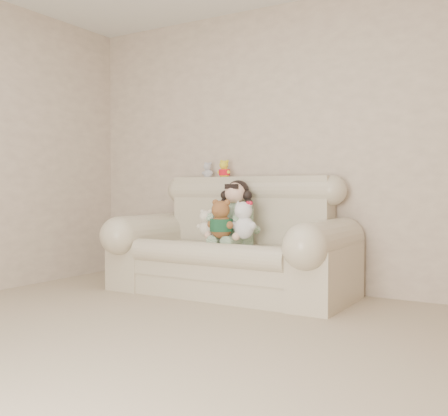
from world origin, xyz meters
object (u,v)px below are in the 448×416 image
(sofa, at_px, (230,235))
(cream_teddy, at_px, (206,221))
(seated_child, at_px, (236,212))
(brown_teddy, at_px, (221,215))
(white_cat, at_px, (244,216))

(sofa, bearing_deg, cream_teddy, -150.66)
(seated_child, relative_size, brown_teddy, 1.52)
(sofa, height_order, white_cat, sofa)
(brown_teddy, bearing_deg, cream_teddy, 137.67)
(sofa, distance_m, cream_teddy, 0.24)
(cream_teddy, bearing_deg, brown_teddy, -10.96)
(brown_teddy, relative_size, cream_teddy, 1.39)
(brown_teddy, height_order, cream_teddy, brown_teddy)
(white_cat, bearing_deg, cream_teddy, -159.36)
(brown_teddy, distance_m, cream_teddy, 0.21)
(seated_child, bearing_deg, sofa, -94.02)
(seated_child, bearing_deg, white_cat, -40.75)
(sofa, bearing_deg, brown_teddy, -85.36)
(sofa, bearing_deg, white_cat, -27.71)
(white_cat, bearing_deg, sofa, 173.19)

